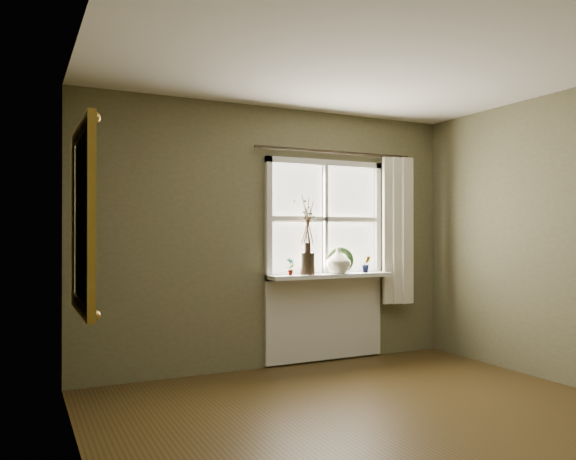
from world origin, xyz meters
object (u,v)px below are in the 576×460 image
Objects in this scene: dark_jug at (308,264)px; wreath at (341,263)px; cream_vase at (338,260)px; gilt_mirror at (82,218)px.

wreath is at bearing 5.53° from dark_jug.
dark_jug is at bearing -155.64° from wreath.
wreath is (0.05, 0.04, -0.03)m from cream_vase.
dark_jug is 0.82× the size of cream_vase.
gilt_mirror reaches higher than wreath.
cream_vase is 0.07m from wreath.
cream_vase reaches higher than wreath.
dark_jug is at bearing 25.38° from gilt_mirror.
cream_vase reaches higher than dark_jug.
cream_vase is at bearing 0.00° from dark_jug.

